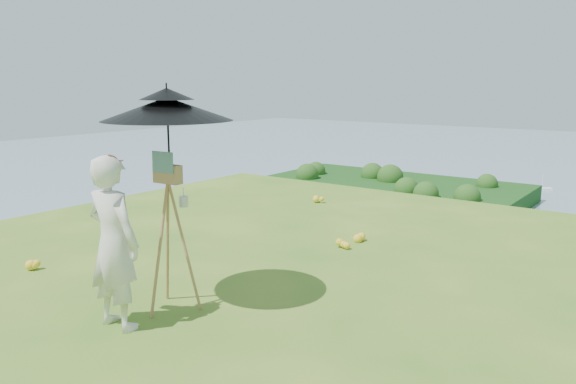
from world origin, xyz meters
The scene contains 7 objects.
ground centered at (0.00, 0.00, 0.00)m, with size 14.00×14.00×0.00m, color #3D6F1F.
peninsula centered at (-75.00, 155.00, -29.00)m, with size 90.00×60.00×12.00m, color #113A0F, non-canonical shape.
wildflowers centered at (0.00, 0.25, 0.06)m, with size 10.00×10.50×0.12m, color yellow, non-canonical shape.
painter centered at (-1.91, -0.70, 0.83)m, with size 0.60×0.39×1.65m, color beige.
field_easel centered at (-1.82, -0.09, 0.82)m, with size 0.62×0.62×1.63m, color #A87246, non-canonical shape.
sun_umbrella centered at (-1.82, -0.06, 1.81)m, with size 1.28×1.28×0.94m, color black, non-canonical shape.
painter_cap centered at (-1.91, -0.70, 1.60)m, with size 0.18×0.22×0.10m, color #DF7E7A, non-canonical shape.
Camera 1 is at (2.35, -3.78, 2.29)m, focal length 35.00 mm.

